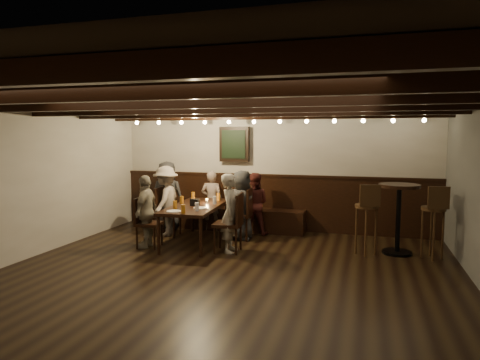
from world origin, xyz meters
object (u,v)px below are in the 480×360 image
(person_right_far, at_px, (231,213))
(high_top_table, at_px, (399,208))
(person_left_far, at_px, (146,211))
(bar_stool_left, at_px, (366,228))
(person_bench_left, at_px, (167,196))
(bar_stool_right, at_px, (433,232))
(chair_right_far, at_px, (229,234))
(dining_table, at_px, (196,208))
(chair_left_near, at_px, (168,221))
(chair_left_far, at_px, (148,232))
(chair_right_near, at_px, (240,224))
(person_left_near, at_px, (166,201))
(person_bench_centre, at_px, (212,201))
(person_bench_right, at_px, (254,204))
(person_right_near, at_px, (242,205))

(person_right_far, xyz_separation_m, high_top_table, (2.65, 0.66, 0.10))
(person_right_far, bearing_deg, person_left_far, 90.00)
(bar_stool_left, bearing_deg, high_top_table, 6.42)
(person_bench_left, relative_size, bar_stool_right, 1.21)
(person_bench_left, xyz_separation_m, bar_stool_right, (4.91, -0.71, -0.27))
(chair_right_far, xyz_separation_m, person_bench_left, (-1.72, 1.22, 0.40))
(dining_table, xyz_separation_m, chair_right_far, (0.75, -0.39, -0.33))
(chair_right_far, bearing_deg, bar_stool_right, -85.35)
(chair_right_far, bearing_deg, chair_left_near, 58.00)
(chair_left_far, distance_m, chair_right_far, 1.44)
(dining_table, height_order, chair_right_near, chair_right_near)
(chair_right_far, height_order, person_right_far, person_right_far)
(person_left_near, relative_size, person_left_far, 1.07)
(person_bench_centre, bearing_deg, chair_right_far, 115.66)
(person_bench_right, bearing_deg, person_left_near, 15.26)
(chair_left_near, bearing_deg, person_bench_centre, 129.82)
(bar_stool_left, bearing_deg, bar_stool_right, -13.21)
(bar_stool_left, bearing_deg, person_left_far, 172.85)
(chair_right_far, bearing_deg, person_left_near, 58.53)
(chair_left_far, distance_m, person_left_far, 0.37)
(person_bench_left, xyz_separation_m, bar_stool_left, (3.91, -0.76, -0.27))
(dining_table, relative_size, person_bench_right, 1.56)
(dining_table, distance_m, chair_right_far, 0.91)
(person_bench_centre, relative_size, high_top_table, 1.06)
(dining_table, bearing_deg, person_left_far, -149.04)
(person_bench_centre, bearing_deg, high_top_table, 163.16)
(high_top_table, relative_size, bar_stool_right, 0.99)
(chair_left_far, height_order, bar_stool_right, bar_stool_right)
(chair_right_far, xyz_separation_m, person_right_far, (0.03, 0.00, 0.36))
(person_right_far, bearing_deg, bar_stool_left, -82.46)
(person_bench_right, distance_m, bar_stool_right, 3.23)
(chair_left_near, height_order, person_left_far, person_left_far)
(chair_right_near, bearing_deg, chair_left_near, 90.00)
(person_left_far, height_order, high_top_table, person_left_far)
(person_bench_right, height_order, high_top_table, person_bench_right)
(person_left_far, height_order, bar_stool_left, person_left_far)
(person_bench_right, bearing_deg, chair_right_far, 82.43)
(person_left_far, distance_m, bar_stool_right, 4.70)
(person_bench_right, bearing_deg, chair_left_far, 39.84)
(bar_stool_left, bearing_deg, chair_left_far, 172.89)
(person_left_near, bearing_deg, person_bench_right, 105.26)
(person_bench_right, bearing_deg, person_bench_left, -0.00)
(person_bench_left, distance_m, high_top_table, 4.44)
(chair_right_far, relative_size, person_right_far, 0.75)
(person_right_near, bearing_deg, bar_stool_right, -101.33)
(chair_left_far, height_order, person_bench_right, person_bench_right)
(dining_table, distance_m, bar_stool_right, 3.95)
(chair_right_near, bearing_deg, bar_stool_right, -101.23)
(chair_right_far, relative_size, bar_stool_left, 0.84)
(person_bench_centre, distance_m, person_left_far, 1.68)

